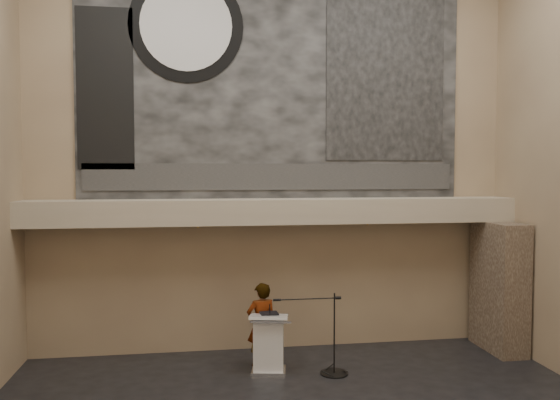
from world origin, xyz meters
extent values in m
cube|color=#846D54|center=(0.00, 4.00, 4.25)|extent=(10.00, 0.02, 8.50)
cube|color=#846D54|center=(0.00, -4.00, 4.25)|extent=(10.00, 0.02, 8.50)
cube|color=#9F927B|center=(0.00, 3.60, 2.95)|extent=(10.00, 0.80, 0.50)
cylinder|color=#B2893D|center=(-1.60, 3.55, 2.67)|extent=(0.04, 0.04, 0.06)
cylinder|color=#B2893D|center=(1.90, 3.55, 2.67)|extent=(0.04, 0.04, 0.06)
cube|color=black|center=(0.00, 3.97, 5.70)|extent=(8.00, 0.05, 5.00)
cube|color=#2A2A2A|center=(0.00, 3.93, 3.65)|extent=(7.76, 0.02, 0.55)
cylinder|color=black|center=(-1.80, 3.93, 6.70)|extent=(2.30, 0.02, 2.30)
cylinder|color=silver|center=(-1.80, 3.91, 6.70)|extent=(1.84, 0.02, 1.84)
cube|color=black|center=(2.40, 3.93, 5.80)|extent=(2.60, 0.02, 3.60)
cube|color=black|center=(-3.40, 3.93, 5.40)|extent=(1.10, 0.02, 3.20)
cube|color=#46372B|center=(4.65, 3.15, 1.35)|extent=(0.60, 1.40, 2.70)
cube|color=silver|center=(-0.31, 2.53, 0.04)|extent=(0.71, 0.59, 0.08)
cube|color=silver|center=(-0.31, 2.53, 0.56)|extent=(0.62, 0.48, 0.96)
cube|color=silver|center=(-0.31, 2.51, 1.07)|extent=(0.79, 0.63, 0.13)
cube|color=black|center=(-0.30, 2.56, 1.12)|extent=(0.34, 0.28, 0.04)
cube|color=white|center=(-0.38, 2.50, 1.10)|extent=(0.20, 0.28, 0.00)
imported|color=silver|center=(-0.40, 2.93, 0.81)|extent=(0.66, 0.50, 1.62)
cylinder|color=black|center=(0.88, 2.32, 0.01)|extent=(0.52, 0.52, 0.02)
cylinder|color=black|center=(0.88, 2.32, 0.76)|extent=(0.03, 0.03, 1.52)
cylinder|color=black|center=(0.35, 2.32, 1.43)|extent=(1.19, 0.03, 0.02)
camera|label=1|loc=(-1.60, -7.37, 3.76)|focal=35.00mm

